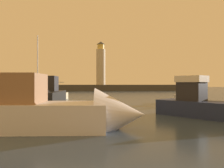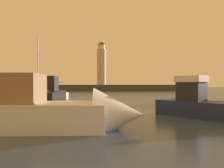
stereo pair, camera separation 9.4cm
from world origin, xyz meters
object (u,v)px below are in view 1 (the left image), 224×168
Objects in this scene: lighthouse at (101,64)px; mooring_buoy at (185,96)px; motorboat_2 at (55,111)px; motorboat_1 at (214,106)px; sailboat_moored at (42,95)px; motorboat_3 at (43,98)px; motorboat_0 at (187,98)px.

lighthouse reaches higher than mooring_buoy.
mooring_buoy is (9.02, -37.73, -7.55)m from lighthouse.
lighthouse is 55.77m from motorboat_2.
motorboat_1 is 0.74× the size of sailboat_moored.
motorboat_1 is 9.02m from motorboat_2.
motorboat_2 is at bearing -166.39° from motorboat_1.
sailboat_moored reaches higher than mooring_buoy.
motorboat_2 is 20.76m from sailboat_moored.
motorboat_3 is at bearing -78.07° from sailboat_moored.
mooring_buoy is at bearing 66.74° from motorboat_0.
lighthouse is 39.52m from mooring_buoy.
motorboat_3 is at bearing 105.09° from motorboat_2.
lighthouse is 16.20× the size of mooring_buoy.
motorboat_2 is at bearing -74.91° from motorboat_3.
sailboat_moored reaches higher than motorboat_2.
motorboat_3 is (-7.31, -46.80, -7.08)m from lighthouse.
lighthouse is at bearing 103.45° from mooring_buoy.
motorboat_2 is (-5.08, -55.08, -7.14)m from lighthouse.
motorboat_1 is at bearing -29.22° from motorboat_3.
motorboat_1 is at bearing -106.45° from motorboat_0.
lighthouse is 36.99m from sailboat_moored.
motorboat_3 is at bearing -150.95° from mooring_buoy.
motorboat_0 is at bearing 11.92° from motorboat_3.
motorboat_2 is at bearing -135.70° from motorboat_0.
motorboat_1 is at bearing -109.29° from mooring_buoy.
motorboat_1 is 22.58m from sailboat_moored.
sailboat_moored reaches higher than motorboat_1.
motorboat_3 is 12.20m from sailboat_moored.
sailboat_moored is 10.73× the size of mooring_buoy.
motorboat_2 is at bearing -129.10° from mooring_buoy.
lighthouse reaches higher than motorboat_0.
sailboat_moored is at bearing 126.79° from motorboat_1.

